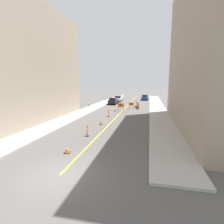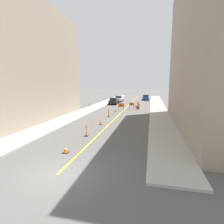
# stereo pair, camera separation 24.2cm
# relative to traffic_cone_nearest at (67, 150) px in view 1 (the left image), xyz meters

# --- Properties ---
(ground_plane) EXTENTS (300.00, 300.00, 0.00)m
(ground_plane) POSITION_rel_traffic_cone_nearest_xyz_m (1.02, -2.97, -0.25)
(ground_plane) COLOR #565451
(lane_stripe) EXTENTS (0.12, 60.22, 0.01)m
(lane_stripe) POSITION_rel_traffic_cone_nearest_xyz_m (1.02, 27.14, -0.25)
(lane_stripe) COLOR gold
(lane_stripe) RESTS_ON ground_plane
(sidewalk_left) EXTENTS (3.07, 60.22, 0.16)m
(sidewalk_left) POSITION_rel_traffic_cone_nearest_xyz_m (-5.38, 27.14, -0.17)
(sidewalk_left) COLOR #ADA89E
(sidewalk_left) RESTS_ON ground_plane
(sidewalk_right) EXTENTS (3.07, 60.22, 0.16)m
(sidewalk_right) POSITION_rel_traffic_cone_nearest_xyz_m (7.41, 27.14, -0.17)
(sidewalk_right) COLOR #ADA89E
(sidewalk_right) RESTS_ON ground_plane
(building_facade_left) EXTENTS (6.00, 18.26, 14.95)m
(building_facade_left) POSITION_rel_traffic_cone_nearest_xyz_m (-9.91, 10.12, 7.22)
(building_facade_left) COLOR tan
(building_facade_left) RESTS_ON ground_plane
(building_facade_right) EXTENTS (6.00, 21.54, 17.75)m
(building_facade_right) POSITION_rel_traffic_cone_nearest_xyz_m (11.94, 10.03, 8.62)
(building_facade_right) COLOR gray
(building_facade_right) RESTS_ON ground_plane
(traffic_cone_nearest) EXTENTS (0.42, 0.42, 0.51)m
(traffic_cone_nearest) POSITION_rel_traffic_cone_nearest_xyz_m (0.00, 0.00, 0.00)
(traffic_cone_nearest) COLOR black
(traffic_cone_nearest) RESTS_ON ground_plane
(traffic_cone_second) EXTENTS (0.41, 0.41, 0.62)m
(traffic_cone_second) POSITION_rel_traffic_cone_nearest_xyz_m (0.04, 9.02, 0.05)
(traffic_cone_second) COLOR black
(traffic_cone_second) RESTS_ON ground_plane
(traffic_cone_third) EXTENTS (0.33, 0.33, 0.67)m
(traffic_cone_third) POSITION_rel_traffic_cone_nearest_xyz_m (-0.16, 18.91, 0.08)
(traffic_cone_third) COLOR black
(traffic_cone_third) RESTS_ON ground_plane
(delineator_post_front) EXTENTS (0.35, 0.35, 1.10)m
(delineator_post_front) POSITION_rel_traffic_cone_nearest_xyz_m (0.04, 4.15, 0.22)
(delineator_post_front) COLOR black
(delineator_post_front) RESTS_ON ground_plane
(delineator_post_rear) EXTENTS (0.38, 0.38, 1.21)m
(delineator_post_rear) POSITION_rel_traffic_cone_nearest_xyz_m (-0.19, 14.11, 0.27)
(delineator_post_rear) COLOR black
(delineator_post_rear) RESTS_ON ground_plane
(arrow_barricade_primary) EXTENTS (1.07, 0.08, 1.42)m
(arrow_barricade_primary) POSITION_rel_traffic_cone_nearest_xyz_m (0.76, 19.84, 0.77)
(arrow_barricade_primary) COLOR #EF560C
(arrow_barricade_primary) RESTS_ON ground_plane
(arrow_barricade_secondary) EXTENTS (0.96, 0.15, 1.25)m
(arrow_barricade_secondary) POSITION_rel_traffic_cone_nearest_xyz_m (2.33, 23.03, 0.65)
(arrow_barricade_secondary) COLOR #EF560C
(arrow_barricade_secondary) RESTS_ON ground_plane
(safety_mesh_fence) EXTENTS (0.89, 5.21, 1.12)m
(safety_mesh_fence) POSITION_rel_traffic_cone_nearest_xyz_m (3.45, 25.28, 0.31)
(safety_mesh_fence) COLOR #EF560C
(safety_mesh_fence) RESTS_ON ground_plane
(parked_car_curb_near) EXTENTS (1.95, 4.35, 1.59)m
(parked_car_curb_near) POSITION_rel_traffic_cone_nearest_xyz_m (-2.74, 29.79, 0.55)
(parked_car_curb_near) COLOR black
(parked_car_curb_near) RESTS_ON ground_plane
(parked_car_curb_mid) EXTENTS (1.94, 4.33, 1.59)m
(parked_car_curb_mid) POSITION_rel_traffic_cone_nearest_xyz_m (-2.60, 35.90, 0.55)
(parked_car_curb_mid) COLOR silver
(parked_car_curb_mid) RESTS_ON ground_plane
(parked_car_curb_far) EXTENTS (1.93, 4.31, 1.59)m
(parked_car_curb_far) POSITION_rel_traffic_cone_nearest_xyz_m (4.48, 42.08, 0.55)
(parked_car_curb_far) COLOR navy
(parked_car_curb_far) RESTS_ON ground_plane
(parking_meter_near_curb) EXTENTS (0.12, 0.11, 1.38)m
(parking_meter_near_curb) POSITION_rel_traffic_cone_nearest_xyz_m (-4.19, 16.56, 0.88)
(parking_meter_near_curb) COLOR #4C4C51
(parking_meter_near_curb) RESTS_ON sidewalk_left
(parking_meter_far_curb) EXTENTS (0.12, 0.11, 1.37)m
(parking_meter_far_curb) POSITION_rel_traffic_cone_nearest_xyz_m (-4.19, 27.39, 0.88)
(parking_meter_far_curb) COLOR #4C4C51
(parking_meter_far_curb) RESTS_ON sidewalk_left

